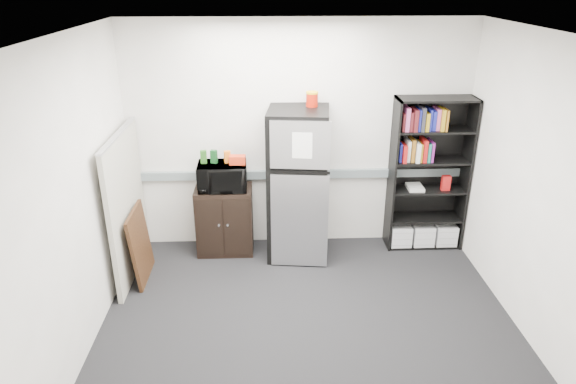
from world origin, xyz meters
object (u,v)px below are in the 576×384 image
object	(u,v)px
refrigerator	(298,185)
cubicle_partition	(127,206)
cabinet	(225,220)
bookshelf	(428,176)
microwave	(222,176)

from	to	relation	value
refrigerator	cubicle_partition	bearing A→B (deg)	-163.22
cabinet	bookshelf	bearing A→B (deg)	1.52
cabinet	refrigerator	world-z (taller)	refrigerator
cabinet	microwave	world-z (taller)	microwave
bookshelf	cabinet	bearing A→B (deg)	-178.48
bookshelf	microwave	bearing A→B (deg)	-178.10
cubicle_partition	microwave	bearing A→B (deg)	21.94
refrigerator	bookshelf	bearing A→B (deg)	11.76
refrigerator	cabinet	bearing A→B (deg)	-178.82
bookshelf	refrigerator	bearing A→B (deg)	-174.70
cabinet	refrigerator	bearing A→B (deg)	-5.28
cabinet	microwave	size ratio (longest dim) A/B	1.49
cabinet	microwave	bearing A→B (deg)	-90.00
bookshelf	microwave	world-z (taller)	bookshelf
bookshelf	cabinet	xyz separation A→B (m)	(-2.42, -0.06, -0.50)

